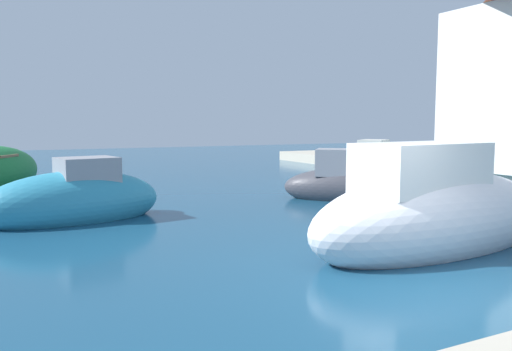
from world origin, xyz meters
TOP-DOWN VIEW (x-y plane):
  - ground at (0.00, 0.00)m, footprint 80.00×80.00m
  - moored_boat_0 at (7.74, 10.71)m, footprint 3.55×3.05m
  - moored_boat_2 at (3.98, 7.23)m, footprint 3.92×3.64m
  - moored_boat_5 at (-3.58, 7.52)m, footprint 4.23×2.27m
  - moored_boat_6 at (1.72, 1.90)m, footprint 5.75×2.47m

SIDE VIEW (x-z plane):
  - ground at x=0.00m, z-range 0.00..0.00m
  - moored_boat_2 at x=3.98m, z-range -0.43..1.30m
  - moored_boat_0 at x=7.74m, z-range -0.47..1.38m
  - moored_boat_5 at x=-3.58m, z-range -0.42..1.33m
  - moored_boat_6 at x=1.72m, z-range -0.55..1.73m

